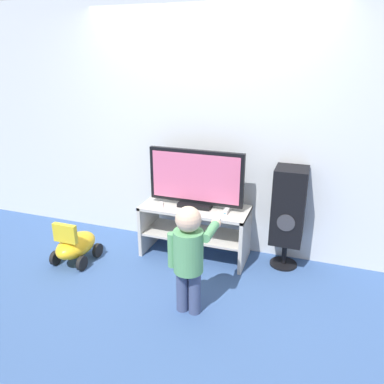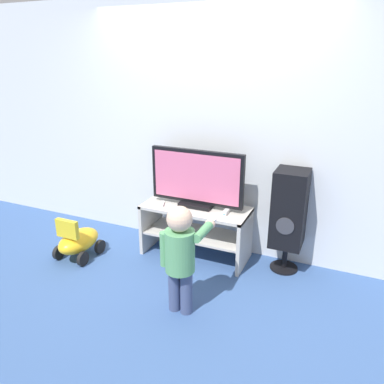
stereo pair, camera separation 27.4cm
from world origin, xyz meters
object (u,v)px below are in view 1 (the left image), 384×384
(television, at_px, (196,179))
(speaker_tower, at_px, (289,207))
(child, at_px, (189,252))
(remote_primary, at_px, (161,205))
(ride_on_toy, at_px, (75,245))
(game_console, at_px, (227,210))

(television, relative_size, speaker_tower, 0.95)
(television, xyz_separation_m, child, (0.26, -0.92, -0.29))
(remote_primary, xyz_separation_m, ride_on_toy, (-0.78, -0.44, -0.39))
(speaker_tower, height_order, ride_on_toy, speaker_tower)
(child, bearing_deg, speaker_tower, 56.54)
(remote_primary, bearing_deg, child, -53.23)
(remote_primary, distance_m, ride_on_toy, 0.98)
(game_console, xyz_separation_m, ride_on_toy, (-1.47, -0.52, -0.39))
(child, distance_m, speaker_tower, 1.21)
(child, relative_size, ride_on_toy, 1.84)
(child, relative_size, speaker_tower, 0.91)
(child, bearing_deg, ride_on_toy, 165.23)
(television, height_order, ride_on_toy, television)
(remote_primary, xyz_separation_m, child, (0.60, -0.80, -0.01))
(television, xyz_separation_m, ride_on_toy, (-1.12, -0.56, -0.67))
(speaker_tower, bearing_deg, ride_on_toy, -162.64)
(television, distance_m, game_console, 0.44)
(ride_on_toy, bearing_deg, remote_primary, 29.28)
(game_console, height_order, child, child)
(game_console, bearing_deg, remote_primary, -173.40)
(television, bearing_deg, remote_primary, -160.69)
(television, bearing_deg, ride_on_toy, -153.57)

